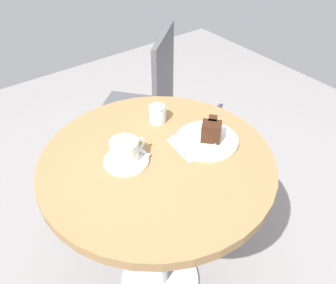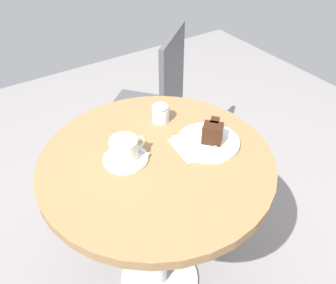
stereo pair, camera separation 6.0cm
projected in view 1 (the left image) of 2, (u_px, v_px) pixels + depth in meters
name	position (u px, v px, depth m)	size (l,w,h in m)	color
ground_plane	(160.00, 280.00, 1.64)	(4.40, 4.40, 0.01)	gray
cafe_table	(158.00, 185.00, 1.25)	(0.78, 0.78, 0.75)	olive
saucer	(126.00, 161.00, 1.16)	(0.15, 0.15, 0.01)	silver
coffee_cup	(125.00, 150.00, 1.14)	(0.12, 0.09, 0.07)	silver
teaspoon	(139.00, 153.00, 1.18)	(0.06, 0.10, 0.00)	#B7B7BC
cake_plate	(207.00, 140.00, 1.24)	(0.22, 0.22, 0.01)	silver
cake_slice	(211.00, 131.00, 1.22)	(0.10, 0.09, 0.07)	#422619
fork	(215.00, 145.00, 1.20)	(0.11, 0.11, 0.00)	#B7B7BC
napkin	(197.00, 144.00, 1.23)	(0.19, 0.19, 0.00)	silver
cafe_chair	(148.00, 101.00, 1.88)	(0.54, 0.54, 0.89)	#4C4C51
sugar_pot	(157.00, 113.00, 1.32)	(0.06, 0.06, 0.07)	silver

